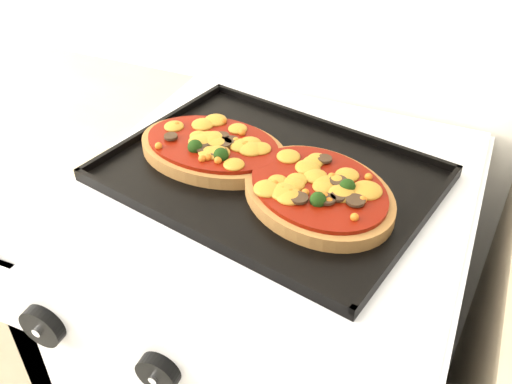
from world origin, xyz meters
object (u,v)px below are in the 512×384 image
at_px(pizza_left, 212,147).
at_px(baking_tray, 269,173).
at_px(stove, 270,365).
at_px(pizza_right, 318,190).

bearing_deg(pizza_left, baking_tray, -5.66).
distance_m(stove, pizza_left, 0.50).
xyz_separation_m(baking_tray, pizza_right, (0.09, -0.03, 0.02)).
relative_size(baking_tray, pizza_right, 1.96).
bearing_deg(pizza_left, stove, -9.56).
height_order(stove, pizza_left, pizza_left).
relative_size(pizza_left, pizza_right, 1.01).
xyz_separation_m(stove, pizza_right, (0.08, -0.02, 0.48)).
bearing_deg(pizza_right, baking_tray, 160.57).
bearing_deg(stove, baking_tray, 142.51).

